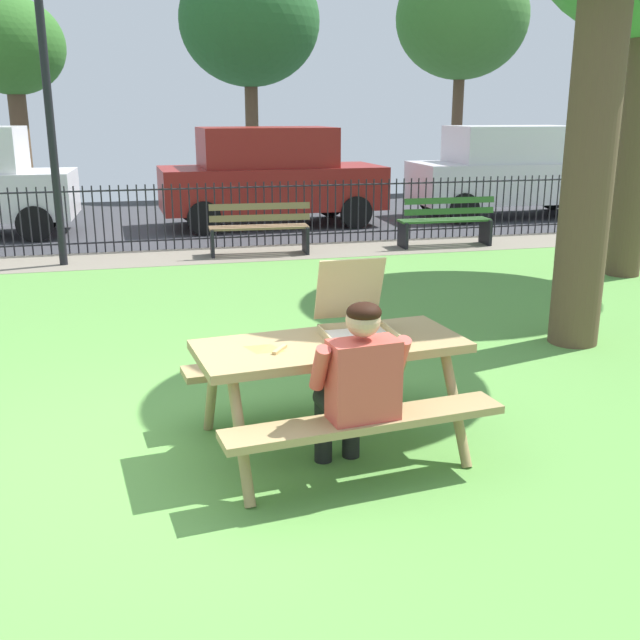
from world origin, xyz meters
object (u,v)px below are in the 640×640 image
(park_bench_center, at_px, (259,229))
(parked_car_far_right, at_px, (513,170))
(adult_at_table, at_px, (357,383))
(picnic_table_foreground, at_px, (331,366))
(pizza_box_open, at_px, (356,317))
(lamp_post_walkway, at_px, (45,71))
(park_bench_right, at_px, (446,222))
(pizza_slice_on_table, at_px, (267,348))
(parked_car_right, at_px, (270,175))
(far_tree_midleft, at_px, (11,49))
(far_tree_center, at_px, (249,22))
(far_tree_midright, at_px, (462,18))

(park_bench_center, bearing_deg, parked_car_far_right, 26.86)
(adult_at_table, bearing_deg, picnic_table_foreground, 93.82)
(pizza_box_open, distance_m, lamp_post_walkway, 7.65)
(adult_at_table, xyz_separation_m, park_bench_right, (3.92, 7.65, -0.24))
(pizza_slice_on_table, height_order, park_bench_center, park_bench_center)
(lamp_post_walkway, relative_size, parked_car_far_right, 1.05)
(picnic_table_foreground, bearing_deg, adult_at_table, -86.18)
(park_bench_right, relative_size, parked_car_right, 0.36)
(far_tree_midleft, relative_size, far_tree_center, 0.80)
(park_bench_center, distance_m, far_tree_midleft, 11.19)
(parked_car_right, height_order, far_tree_midleft, far_tree_midleft)
(pizza_box_open, height_order, park_bench_right, pizza_box_open)
(far_tree_center, xyz_separation_m, far_tree_midright, (6.23, 0.00, 0.25))
(picnic_table_foreground, height_order, park_bench_center, park_bench_center)
(picnic_table_foreground, bearing_deg, lamp_post_walkway, 108.05)
(pizza_box_open, xyz_separation_m, parked_car_right, (1.27, 10.13, 0.11))
(pizza_box_open, distance_m, parked_car_far_right, 12.11)
(adult_at_table, relative_size, lamp_post_walkway, 0.25)
(lamp_post_walkway, height_order, far_tree_center, far_tree_center)
(picnic_table_foreground, distance_m, far_tree_midleft, 17.49)
(park_bench_center, height_order, parked_car_far_right, parked_car_far_right)
(pizza_box_open, bearing_deg, far_tree_center, 83.27)
(parked_car_right, bearing_deg, pizza_slice_on_table, -100.58)
(park_bench_right, bearing_deg, pizza_slice_on_table, -121.38)
(pizza_slice_on_table, relative_size, far_tree_midright, 0.04)
(pizza_slice_on_table, relative_size, parked_car_right, 0.07)
(parked_car_right, relative_size, far_tree_midright, 0.68)
(adult_at_table, distance_m, parked_car_far_right, 12.72)
(park_bench_right, xyz_separation_m, far_tree_center, (-1.78, 9.59, 4.15))
(pizza_box_open, xyz_separation_m, pizza_slice_on_table, (-0.65, -0.17, -0.12))
(parked_car_right, distance_m, parked_car_far_right, 5.35)
(lamp_post_walkway, relative_size, parked_car_right, 1.05)
(pizza_box_open, relative_size, far_tree_midright, 0.09)
(parked_car_far_right, bearing_deg, lamp_post_walkway, -160.90)
(parked_car_far_right, height_order, far_tree_center, far_tree_center)
(far_tree_center, relative_size, far_tree_midright, 0.96)
(parked_car_right, xyz_separation_m, parked_car_far_right, (5.35, 0.00, 0.00))
(park_bench_right, distance_m, far_tree_midright, 11.45)
(adult_at_table, bearing_deg, park_bench_right, 62.89)
(far_tree_midright, bearing_deg, park_bench_center, -128.69)
(pizza_box_open, bearing_deg, park_bench_right, 61.99)
(park_bench_right, bearing_deg, parked_car_right, 128.62)
(picnic_table_foreground, relative_size, park_bench_center, 1.20)
(picnic_table_foreground, distance_m, far_tree_center, 17.34)
(far_tree_midleft, bearing_deg, parked_car_right, -49.98)
(lamp_post_walkway, xyz_separation_m, parked_car_far_right, (9.14, 3.16, -1.80))
(adult_at_table, relative_size, far_tree_midright, 0.18)
(lamp_post_walkway, distance_m, far_tree_center, 10.79)
(pizza_slice_on_table, distance_m, adult_at_table, 0.66)
(far_tree_center, bearing_deg, pizza_slice_on_table, -98.84)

